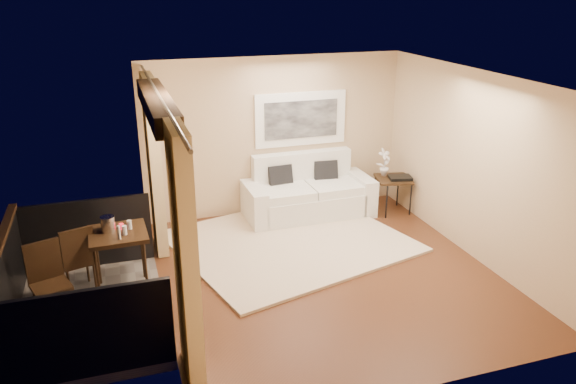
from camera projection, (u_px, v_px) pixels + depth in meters
floor at (327, 273)px, 7.84m from camera, size 5.00×5.00×0.00m
room_shell at (157, 104)px, 6.34m from camera, size 5.00×6.40×5.00m
balcony at (74, 301)px, 6.82m from camera, size 1.81×2.60×1.17m
curtains at (167, 202)px, 6.76m from camera, size 0.16×4.80×2.64m
artwork at (301, 119)px, 9.60m from camera, size 1.62×0.07×0.92m
rug at (290, 241)px, 8.76m from camera, size 3.92×3.62×0.04m
sofa at (307, 194)px, 9.71m from camera, size 2.20×0.98×1.05m
side_table at (393, 181)px, 9.76m from camera, size 0.70×0.70×0.63m
tray at (400, 178)px, 9.67m from camera, size 0.43×0.36×0.05m
orchid at (384, 162)px, 9.76m from camera, size 0.30×0.25×0.49m
bistro_table at (118, 238)px, 7.14m from camera, size 0.74×0.74×0.84m
balcony_chair_far at (77, 255)px, 7.15m from camera, size 0.51×0.51×0.95m
balcony_chair_near at (47, 275)px, 6.66m from camera, size 0.53×0.53×0.96m
ice_bucket at (108, 224)px, 7.10m from camera, size 0.18×0.18×0.20m
candle at (121, 226)px, 7.20m from camera, size 0.06×0.06×0.07m
vase at (119, 232)px, 6.88m from camera, size 0.04×0.04×0.18m
glass_a at (125, 230)px, 7.02m from camera, size 0.06×0.06×0.12m
glass_b at (129, 225)px, 7.18m from camera, size 0.06×0.06×0.12m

